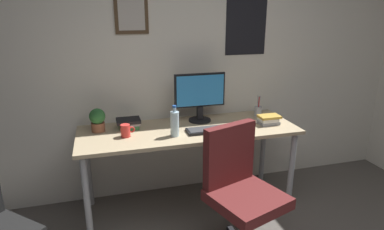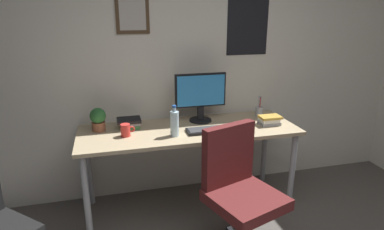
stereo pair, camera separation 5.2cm
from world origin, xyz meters
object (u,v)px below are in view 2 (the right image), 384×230
object	(u,v)px
keyboard	(212,130)
coffee_mug_near	(126,130)
computer_mouse	(245,125)
pen_cup	(259,111)
book_stack_right	(269,120)
water_bottle	(174,123)
book_stack_left	(130,123)
office_chair	(238,186)
potted_plant	(98,119)
monitor	(201,95)

from	to	relation	value
keyboard	coffee_mug_near	xyz separation A→B (m)	(-0.70, 0.06, 0.04)
computer_mouse	pen_cup	xyz separation A→B (m)	(0.24, 0.23, 0.04)
pen_cup	book_stack_right	world-z (taller)	pen_cup
computer_mouse	water_bottle	world-z (taller)	water_bottle
water_bottle	pen_cup	size ratio (longest dim) A/B	1.26
keyboard	coffee_mug_near	world-z (taller)	coffee_mug_near
keyboard	book_stack_left	xyz separation A→B (m)	(-0.66, 0.26, 0.03)
coffee_mug_near	book_stack_right	size ratio (longest dim) A/B	0.61
coffee_mug_near	pen_cup	xyz separation A→B (m)	(1.25, 0.20, 0.00)
coffee_mug_near	book_stack_left	distance (m)	0.21
keyboard	book_stack_right	bearing A→B (deg)	3.48
coffee_mug_near	book_stack_left	world-z (taller)	coffee_mug_near
office_chair	coffee_mug_near	world-z (taller)	office_chair
pen_cup	computer_mouse	bearing A→B (deg)	-136.19
potted_plant	book_stack_right	world-z (taller)	potted_plant
monitor	computer_mouse	world-z (taller)	monitor
potted_plant	book_stack_left	world-z (taller)	potted_plant
monitor	pen_cup	world-z (taller)	monitor
potted_plant	coffee_mug_near	bearing A→B (deg)	-41.95
keyboard	water_bottle	bearing A→B (deg)	-175.77
monitor	computer_mouse	xyz separation A→B (m)	(0.32, -0.25, -0.22)
office_chair	computer_mouse	distance (m)	0.67
monitor	water_bottle	size ratio (longest dim) A/B	1.82
computer_mouse	book_stack_left	xyz separation A→B (m)	(-0.96, 0.24, 0.02)
potted_plant	pen_cup	world-z (taller)	pen_cup
potted_plant	computer_mouse	bearing A→B (deg)	-10.49
keyboard	pen_cup	world-z (taller)	pen_cup
keyboard	office_chair	bearing A→B (deg)	-87.62
book_stack_left	pen_cup	bearing A→B (deg)	-0.10
monitor	keyboard	bearing A→B (deg)	-85.21
coffee_mug_near	pen_cup	world-z (taller)	pen_cup
office_chair	coffee_mug_near	distance (m)	0.98
water_bottle	coffee_mug_near	xyz separation A→B (m)	(-0.38, 0.09, -0.06)
coffee_mug_near	office_chair	bearing A→B (deg)	-39.66
water_bottle	coffee_mug_near	world-z (taller)	water_bottle
office_chair	coffee_mug_near	xyz separation A→B (m)	(-0.72, 0.60, 0.27)
office_chair	pen_cup	bearing A→B (deg)	56.87
pen_cup	book_stack_left	bearing A→B (deg)	179.90
water_bottle	monitor	bearing A→B (deg)	45.44
coffee_mug_near	potted_plant	distance (m)	0.29
coffee_mug_near	pen_cup	bearing A→B (deg)	9.02
coffee_mug_near	book_stack_right	distance (m)	1.24
potted_plant	water_bottle	bearing A→B (deg)	-25.19
potted_plant	pen_cup	xyz separation A→B (m)	(1.46, 0.01, -0.05)
coffee_mug_near	book_stack_right	xyz separation A→B (m)	(1.24, -0.03, -0.01)
office_chair	monitor	distance (m)	0.94
office_chair	pen_cup	distance (m)	0.99
computer_mouse	book_stack_right	size ratio (longest dim) A/B	0.59
keyboard	book_stack_right	size ratio (longest dim) A/B	2.32
keyboard	monitor	bearing A→B (deg)	94.79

